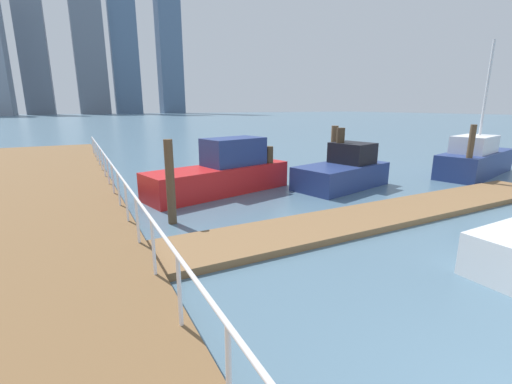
% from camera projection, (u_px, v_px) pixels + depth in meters
% --- Properties ---
extents(ground_plane, '(300.00, 300.00, 0.00)m').
position_uv_depth(ground_plane, '(156.00, 164.00, 20.56)').
color(ground_plane, slate).
extents(floating_dock, '(15.68, 2.00, 0.18)m').
position_uv_depth(floating_dock, '(389.00, 213.00, 10.85)').
color(floating_dock, olive).
rests_on(floating_dock, ground_plane).
extents(boardwalk_railing, '(0.06, 27.09, 1.08)m').
position_uv_depth(boardwalk_railing, '(118.00, 178.00, 10.42)').
color(boardwalk_railing, white).
rests_on(boardwalk_railing, boardwalk).
extents(dock_piling_0, '(0.32, 0.32, 2.49)m').
position_uv_depth(dock_piling_0, '(334.00, 153.00, 16.05)').
color(dock_piling_0, brown).
rests_on(dock_piling_0, ground_plane).
extents(dock_piling_1, '(0.32, 0.32, 1.74)m').
position_uv_depth(dock_piling_1, '(269.00, 167.00, 14.50)').
color(dock_piling_1, '#473826').
rests_on(dock_piling_1, ground_plane).
extents(dock_piling_2, '(0.35, 0.35, 2.46)m').
position_uv_depth(dock_piling_2, '(339.00, 157.00, 14.95)').
color(dock_piling_2, '#473826').
rests_on(dock_piling_2, ground_plane).
extents(dock_piling_3, '(0.25, 0.25, 2.46)m').
position_uv_depth(dock_piling_3, '(170.00, 183.00, 9.91)').
color(dock_piling_3, brown).
rests_on(dock_piling_3, ground_plane).
extents(dock_piling_4, '(0.25, 0.25, 2.60)m').
position_uv_depth(dock_piling_4, '(470.00, 155.00, 15.03)').
color(dock_piling_4, brown).
rests_on(dock_piling_4, ground_plane).
extents(moored_boat_0, '(4.58, 2.92, 1.84)m').
position_uv_depth(moored_boat_0, '(343.00, 171.00, 14.67)').
color(moored_boat_0, navy).
rests_on(moored_boat_0, ground_plane).
extents(moored_boat_1, '(6.18, 3.07, 2.13)m').
position_uv_depth(moored_boat_1, '(223.00, 173.00, 13.72)').
color(moored_boat_1, red).
rests_on(moored_boat_1, ground_plane).
extents(moored_boat_2, '(6.15, 3.21, 6.34)m').
position_uv_depth(moored_boat_2, '(475.00, 159.00, 17.16)').
color(moored_boat_2, navy).
rests_on(moored_boat_2, ground_plane).
extents(skyline_tower_1, '(9.99, 6.72, 52.85)m').
position_uv_depth(skyline_tower_1, '(32.00, 44.00, 131.43)').
color(skyline_tower_1, slate).
rests_on(skyline_tower_1, ground_plane).
extents(skyline_tower_2, '(11.83, 9.04, 45.63)m').
position_uv_depth(skyline_tower_2, '(90.00, 58.00, 143.28)').
color(skyline_tower_2, slate).
rests_on(skyline_tower_2, ground_plane).
extents(skyline_tower_3, '(11.28, 8.61, 75.12)m').
position_uv_depth(skyline_tower_3, '(122.00, 24.00, 147.85)').
color(skyline_tower_3, slate).
rests_on(skyline_tower_3, ground_plane).
extents(skyline_tower_4, '(10.77, 8.02, 83.64)m').
position_uv_depth(skyline_tower_4, '(168.00, 19.00, 156.57)').
color(skyline_tower_4, slate).
rests_on(skyline_tower_4, ground_plane).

